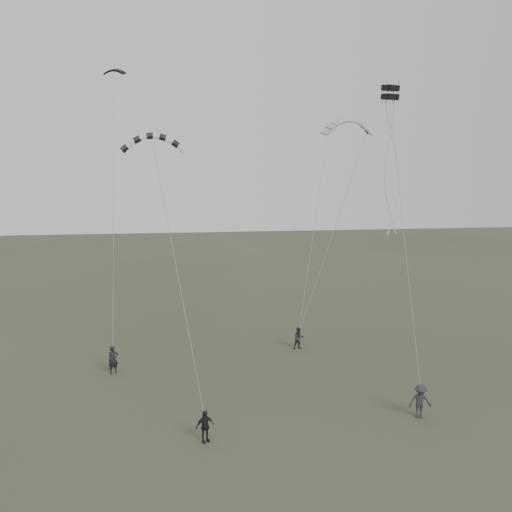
{
  "coord_description": "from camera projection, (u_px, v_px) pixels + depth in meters",
  "views": [
    {
      "loc": [
        -2.55,
        -22.5,
        12.25
      ],
      "look_at": [
        1.05,
        5.49,
        7.11
      ],
      "focal_mm": 35.0,
      "sensor_mm": 36.0,
      "label": 1
    }
  ],
  "objects": [
    {
      "name": "ground",
      "position": [
        249.0,
        419.0,
        24.47
      ],
      "size": [
        140.0,
        140.0,
        0.0
      ],
      "primitive_type": "plane",
      "color": "#343E27",
      "rests_on": "ground"
    },
    {
      "name": "flyer_left",
      "position": [
        113.0,
        360.0,
        29.68
      ],
      "size": [
        0.73,
        0.64,
        1.69
      ],
      "primitive_type": "imported",
      "rotation": [
        0.0,
        0.0,
        0.48
      ],
      "color": "black",
      "rests_on": "ground"
    },
    {
      "name": "flyer_right",
      "position": [
        299.0,
        338.0,
        33.63
      ],
      "size": [
        0.82,
        0.68,
        1.51
      ],
      "primitive_type": "imported",
      "rotation": [
        0.0,
        0.0,
        0.16
      ],
      "color": "#28282D",
      "rests_on": "ground"
    },
    {
      "name": "flyer_center",
      "position": [
        205.0,
        426.0,
        22.32
      ],
      "size": [
        0.94,
        0.68,
        1.48
      ],
      "primitive_type": "imported",
      "rotation": [
        0.0,
        0.0,
        0.41
      ],
      "color": "black",
      "rests_on": "ground"
    },
    {
      "name": "flyer_far",
      "position": [
        420.0,
        401.0,
        24.41
      ],
      "size": [
        1.18,
        0.77,
        1.72
      ],
      "primitive_type": "imported",
      "rotation": [
        0.0,
        0.0,
        -0.12
      ],
      "color": "#2A2B2F",
      "rests_on": "ground"
    },
    {
      "name": "kite_dark_small",
      "position": [
        114.0,
        70.0,
        30.7
      ],
      "size": [
        1.4,
        0.82,
        0.57
      ],
      "primitive_type": null,
      "rotation": [
        0.35,
        0.0,
        -0.23
      ],
      "color": "black",
      "rests_on": "flyer_left"
    },
    {
      "name": "kite_pale_large",
      "position": [
        348.0,
        120.0,
        36.23
      ],
      "size": [
        3.93,
        1.69,
        1.77
      ],
      "primitive_type": null,
      "rotation": [
        0.33,
        0.0,
        0.1
      ],
      "color": "#B3B5B8",
      "rests_on": "flyer_right"
    },
    {
      "name": "kite_striped",
      "position": [
        153.0,
        136.0,
        24.74
      ],
      "size": [
        3.19,
        1.3,
        1.39
      ],
      "primitive_type": null,
      "rotation": [
        0.29,
        0.0,
        0.06
      ],
      "color": "black",
      "rests_on": "flyer_center"
    },
    {
      "name": "kite_box",
      "position": [
        390.0,
        92.0,
        26.05
      ],
      "size": [
        0.93,
        0.96,
        0.79
      ],
      "primitive_type": null,
      "rotation": [
        0.1,
        0.0,
        0.43
      ],
      "color": "black",
      "rests_on": "flyer_far"
    }
  ]
}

